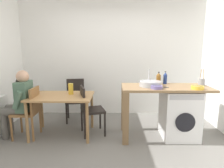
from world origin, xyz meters
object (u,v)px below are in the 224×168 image
Objects in this scene: chair_person_seat at (30,109)px; bottle_tall_green at (159,78)px; chair_opposite at (89,108)px; vase at (71,89)px; bottle_squat_brown at (165,78)px; washing_machine at (179,114)px; utensil_crock at (201,82)px; dining_table at (62,101)px; seated_person at (20,101)px; colander at (197,87)px; chair_spare_by_wall at (76,97)px; mixing_bowl at (157,87)px.

chair_person_seat is 3.99× the size of bottle_tall_green.
chair_person_seat and chair_opposite have the same top height.
bottle_tall_green is at bearing 2.76° from vase.
vase is at bearing -176.91° from bottle_squat_brown.
utensil_crock is (0.37, 0.05, 0.56)m from washing_machine.
dining_table is 0.27m from vase.
seated_person is 5.14× the size of bottle_squat_brown.
colander is 1.01× the size of vase.
washing_machine is 0.68m from bottle_squat_brown.
utensil_crock reaches higher than chair_opposite.
washing_machine is at bearing 69.38° from chair_opposite.
chair_spare_by_wall is at bearing -43.38° from seated_person.
bottle_tall_green reaches higher than vase.
chair_person_seat is 4.50× the size of colander.
mixing_bowl is 0.87m from utensil_crock.
chair_person_seat is 1.03m from chair_opposite.
chair_person_seat is 2.37m from bottle_tall_green.
washing_machine is at bearing -49.55° from bottle_squat_brown.
bottle_tall_green is at bearing 74.03° from mixing_bowl.
mixing_bowl is 0.94× the size of colander.
utensil_crock is at bearing -2.58° from vase.
washing_machine is 0.72m from mixing_bowl.
bottle_squat_brown is at bearing 153.61° from chair_spare_by_wall.
dining_table is 1.68m from mixing_bowl.
chair_opposite is at bearing 179.09° from utensil_crock.
dining_table is 1.28× the size of washing_machine.
chair_opposite is 4.50× the size of colander.
dining_table is 2.48m from utensil_crock.
vase is at bearing -177.24° from bottle_tall_green.
bottle_tall_green reaches higher than washing_machine.
bottle_tall_green is 0.70m from colander.
seated_person is at bearing 90.00° from chair_person_seat.
bottle_squat_brown is (2.42, 0.29, 0.52)m from chair_person_seat.
seated_person is 2.63m from bottle_squat_brown.
dining_table is at bearing -146.31° from vase.
bottle_tall_green is 0.13m from bottle_squat_brown.
seated_person is at bearing -101.43° from chair_opposite.
utensil_crock reaches higher than dining_table.
dining_table is at bearing 178.46° from washing_machine.
dining_table is at bearing -174.13° from bottle_squat_brown.
bottle_tall_green reaches higher than dining_table.
dining_table is 4.88× the size of bottle_tall_green.
chair_spare_by_wall is at bearing 160.28° from bottle_tall_green.
dining_table is 3.67× the size of utensil_crock.
chair_opposite is 4.77× the size of mixing_bowl.
seated_person is 3.18m from utensil_crock.
chair_spare_by_wall is (-0.39, 0.75, 0.00)m from chair_opposite.
washing_machine is at bearing -90.19° from chair_person_seat.
chair_opposite is at bearing -173.24° from bottle_squat_brown.
utensil_crock is at bearing 56.30° from colander.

